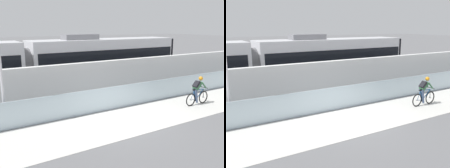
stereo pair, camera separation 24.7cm
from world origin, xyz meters
TOP-DOWN VIEW (x-y plane):
  - ground_plane at (0.00, 0.00)m, footprint 200.00×200.00m
  - bike_path_deck at (0.00, 0.00)m, footprint 32.00×3.20m
  - glass_parapet at (0.00, 1.85)m, footprint 32.00×0.05m
  - concrete_barrier_wall at (0.00, 3.65)m, footprint 32.00×0.36m
  - tram_rail_near at (0.00, 6.13)m, footprint 32.00×0.08m
  - tram_rail_far at (0.00, 7.57)m, footprint 32.00×0.08m
  - tram at (-2.75, 6.85)m, footprint 22.56×2.54m
  - cyclist_on_bike at (4.99, -0.00)m, footprint 1.77×0.58m

SIDE VIEW (x-z plane):
  - ground_plane at x=0.00m, z-range 0.00..0.00m
  - tram_rail_near at x=0.00m, z-range 0.00..0.01m
  - tram_rail_far at x=0.00m, z-range 0.00..0.01m
  - bike_path_deck at x=0.00m, z-range 0.00..0.01m
  - glass_parapet at x=0.00m, z-range 0.00..1.23m
  - cyclist_on_bike at x=4.99m, z-range -0.01..1.60m
  - concrete_barrier_wall at x=0.00m, z-range 0.00..2.35m
  - tram at x=-2.75m, z-range -0.01..3.80m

